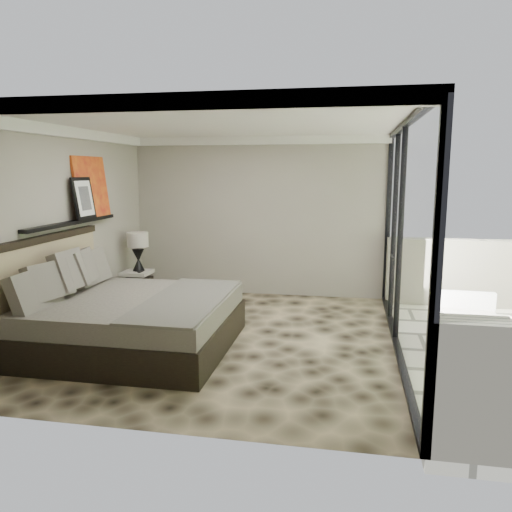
% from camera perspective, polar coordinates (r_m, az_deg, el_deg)
% --- Properties ---
extents(floor, '(5.00, 5.00, 0.00)m').
position_cam_1_polar(floor, '(6.80, -3.67, -9.29)').
color(floor, black).
rests_on(floor, ground).
extents(ceiling, '(4.50, 5.00, 0.02)m').
position_cam_1_polar(ceiling, '(6.46, -3.95, 14.82)').
color(ceiling, silver).
rests_on(ceiling, back_wall).
extents(back_wall, '(4.50, 0.02, 2.80)m').
position_cam_1_polar(back_wall, '(8.90, 0.21, 4.48)').
color(back_wall, gray).
rests_on(back_wall, floor).
extents(left_wall, '(0.02, 5.00, 2.80)m').
position_cam_1_polar(left_wall, '(7.37, -20.94, 2.74)').
color(left_wall, gray).
rests_on(left_wall, floor).
extents(glass_wall, '(0.08, 5.00, 2.80)m').
position_cam_1_polar(glass_wall, '(6.31, 16.40, 1.92)').
color(glass_wall, white).
rests_on(glass_wall, floor).
extents(picture_ledge, '(0.12, 2.20, 0.05)m').
position_cam_1_polar(picture_ledge, '(7.41, -20.19, 3.60)').
color(picture_ledge, black).
rests_on(picture_ledge, left_wall).
extents(bed, '(2.41, 2.33, 1.34)m').
position_cam_1_polar(bed, '(6.54, -14.55, -6.80)').
color(bed, black).
rests_on(bed, floor).
extents(nightstand, '(0.58, 0.58, 0.46)m').
position_cam_1_polar(nightstand, '(8.85, -13.38, -3.51)').
color(nightstand, black).
rests_on(nightstand, floor).
extents(table_lamp, '(0.36, 0.36, 0.66)m').
position_cam_1_polar(table_lamp, '(8.73, -13.35, 1.09)').
color(table_lamp, black).
rests_on(table_lamp, nightstand).
extents(abstract_canvas, '(0.13, 0.90, 0.90)m').
position_cam_1_polar(abstract_canvas, '(7.89, -18.33, 7.50)').
color(abstract_canvas, '#A1340D').
rests_on(abstract_canvas, picture_ledge).
extents(framed_print, '(0.11, 0.50, 0.60)m').
position_cam_1_polar(framed_print, '(7.58, -19.11, 6.26)').
color(framed_print, black).
rests_on(framed_print, picture_ledge).
extents(lounger, '(0.78, 1.47, 0.56)m').
position_cam_1_polar(lounger, '(7.00, 23.71, -8.04)').
color(lounger, silver).
rests_on(lounger, terrace_slab).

